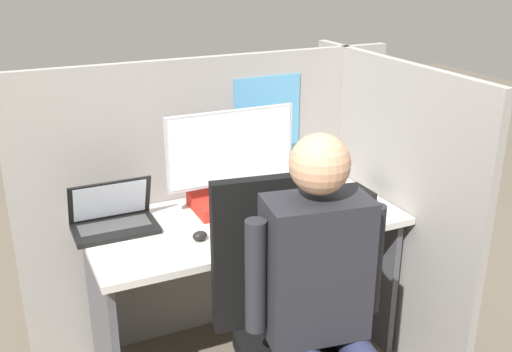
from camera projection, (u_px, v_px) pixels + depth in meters
The scene contains 11 objects.
cubicle_panel_back at pixel (216, 198), 2.88m from camera, with size 1.84×0.05×1.36m.
cubicle_panel_right at pixel (385, 205), 2.81m from camera, with size 0.04×1.25×1.36m.
desk at pixel (244, 256), 2.64m from camera, with size 1.34×0.63×0.72m.
paper_box at pixel (232, 201), 2.68m from camera, with size 0.35×0.24×0.06m.
monitor at pixel (231, 152), 2.60m from camera, with size 0.58×0.19×0.39m.
laptop at pixel (114, 220), 2.46m from camera, with size 0.34×0.21×0.21m.
mouse at pixel (200, 236), 2.37m from camera, with size 0.06×0.05×0.04m.
stapler at pixel (363, 194), 2.76m from camera, with size 0.04×0.16×0.05m.
carrot_toy at pixel (275, 235), 2.37m from camera, with size 0.05×0.13×0.05m.
office_chair at pixel (294, 325), 2.16m from camera, with size 0.54×0.59×1.06m.
person at pixel (327, 298), 1.95m from camera, with size 0.48×0.50×1.29m.
Camera 1 is at (-0.93, -1.83, 1.82)m, focal length 42.00 mm.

